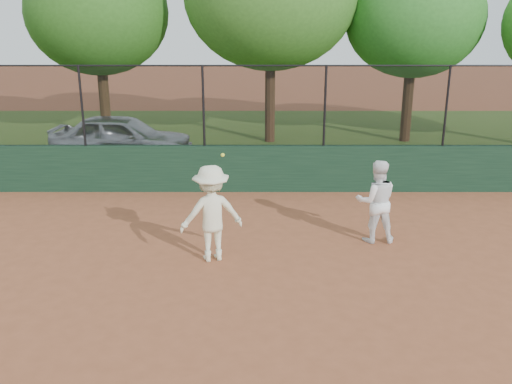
{
  "coord_description": "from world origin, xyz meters",
  "views": [
    {
      "loc": [
        0.8,
        -8.01,
        4.51
      ],
      "look_at": [
        0.8,
        2.2,
        1.2
      ],
      "focal_mm": 40.0,
      "sensor_mm": 36.0,
      "label": 1
    }
  ],
  "objects_px": {
    "player_second": "(376,201)",
    "player_main": "(211,213)",
    "parked_car": "(122,138)",
    "tree_1": "(97,13)",
    "tree_3": "(414,17)"
  },
  "relations": [
    {
      "from": "player_second",
      "to": "player_main",
      "type": "height_order",
      "value": "player_main"
    },
    {
      "from": "player_main",
      "to": "parked_car",
      "type": "bearing_deg",
      "value": 114.56
    },
    {
      "from": "player_second",
      "to": "tree_1",
      "type": "xyz_separation_m",
      "value": [
        -7.76,
        9.43,
        3.5
      ]
    },
    {
      "from": "parked_car",
      "to": "tree_1",
      "type": "xyz_separation_m",
      "value": [
        -1.27,
        3.15,
        3.61
      ]
    },
    {
      "from": "parked_car",
      "to": "tree_1",
      "type": "height_order",
      "value": "tree_1"
    },
    {
      "from": "parked_car",
      "to": "tree_3",
      "type": "height_order",
      "value": "tree_3"
    },
    {
      "from": "player_main",
      "to": "tree_3",
      "type": "distance_m",
      "value": 12.18
    },
    {
      "from": "player_second",
      "to": "tree_1",
      "type": "distance_m",
      "value": 12.7
    },
    {
      "from": "player_second",
      "to": "tree_1",
      "type": "bearing_deg",
      "value": -51.55
    },
    {
      "from": "player_second",
      "to": "tree_3",
      "type": "bearing_deg",
      "value": -108.52
    },
    {
      "from": "parked_car",
      "to": "player_main",
      "type": "bearing_deg",
      "value": -151.68
    },
    {
      "from": "parked_car",
      "to": "player_second",
      "type": "xyz_separation_m",
      "value": [
        6.49,
        -6.28,
        0.11
      ]
    },
    {
      "from": "player_main",
      "to": "tree_1",
      "type": "relative_size",
      "value": 0.33
    },
    {
      "from": "player_main",
      "to": "player_second",
      "type": "bearing_deg",
      "value": 15.39
    },
    {
      "from": "parked_car",
      "to": "player_main",
      "type": "height_order",
      "value": "player_main"
    }
  ]
}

